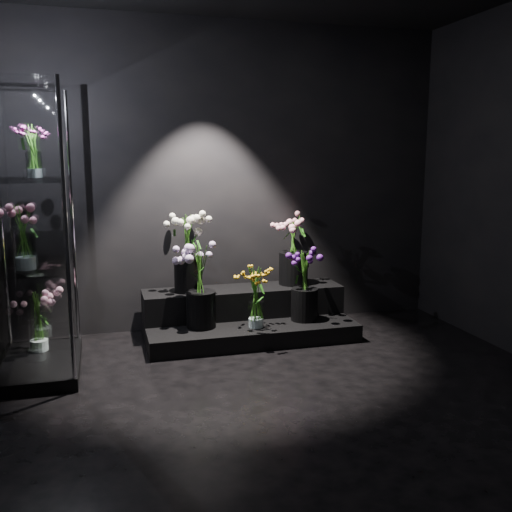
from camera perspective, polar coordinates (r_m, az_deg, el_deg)
name	(u,v)px	position (r m, az deg, el deg)	size (l,w,h in m)	color
floor	(306,411)	(3.77, 5.03, -15.21)	(4.00, 4.00, 0.00)	black
wall_back	(233,177)	(5.33, -2.28, 7.86)	(4.00, 4.00, 0.00)	black
display_riser	(246,316)	(5.18, -0.96, -6.03)	(1.82, 0.81, 0.41)	black
display_case	(31,233)	(4.42, -21.58, 2.16)	(0.57, 0.96, 2.10)	black
bouquet_orange_bells	(256,296)	(4.83, -0.02, -3.99)	(0.29, 0.29, 0.55)	white
bouquet_lilac	(200,281)	(4.84, -5.57, -2.48)	(0.43, 0.43, 0.73)	black
bouquet_purple	(305,283)	(5.06, 4.89, -2.66)	(0.29, 0.29, 0.64)	black
bouquet_cream_roses	(188,247)	(5.05, -6.86, 0.93)	(0.52, 0.52, 0.69)	black
bouquet_pink_roses	(294,246)	(5.32, 3.78, 1.01)	(0.49, 0.49, 0.65)	black
bouquet_case_pink	(24,236)	(4.24, -22.20, 1.89)	(0.35, 0.35, 0.45)	white
bouquet_case_magenta	(33,149)	(4.51, -21.39, 9.93)	(0.27, 0.27, 0.40)	white
bouquet_case_base_pink	(37,318)	(4.75, -21.02, -5.83)	(0.35, 0.35, 0.50)	white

